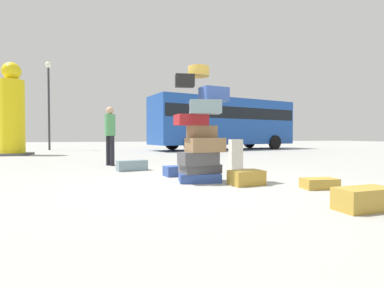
# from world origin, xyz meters

# --- Properties ---
(ground_plane) EXTENTS (80.00, 80.00, 0.00)m
(ground_plane) POSITION_xyz_m (0.00, 0.00, 0.00)
(ground_plane) COLOR #9E9E99
(suitcase_tower) EXTENTS (0.98, 0.77, 2.13)m
(suitcase_tower) POSITION_xyz_m (0.20, 0.12, 0.85)
(suitcase_tower) COLOR #334F99
(suitcase_tower) RESTS_ON ground
(suitcase_cream_white_trunk) EXTENTS (0.34, 0.41, 0.77)m
(suitcase_cream_white_trunk) POSITION_xyz_m (1.63, 1.84, 0.38)
(suitcase_cream_white_trunk) COLOR beige
(suitcase_cream_white_trunk) RESTS_ON ground
(suitcase_slate_foreground_far) EXTENTS (0.77, 0.47, 0.26)m
(suitcase_slate_foreground_far) POSITION_xyz_m (-0.94, 2.25, 0.13)
(suitcase_slate_foreground_far) COLOR gray
(suitcase_slate_foreground_far) RESTS_ON ground
(suitcase_navy_upright_blue) EXTENTS (0.80, 0.48, 0.21)m
(suitcase_navy_upright_blue) POSITION_xyz_m (0.05, 1.09, 0.11)
(suitcase_navy_upright_blue) COLOR #334F99
(suitcase_navy_upright_blue) RESTS_ON ground
(suitcase_tan_left_side) EXTENTS (0.57, 0.36, 0.17)m
(suitcase_tan_left_side) POSITION_xyz_m (1.86, -0.98, 0.08)
(suitcase_tan_left_side) COLOR #B28C33
(suitcase_tan_left_side) RESTS_ON ground
(suitcase_tan_foreground_near) EXTENTS (0.70, 0.37, 0.26)m
(suitcase_tan_foreground_near) POSITION_xyz_m (1.45, -2.25, 0.13)
(suitcase_tan_foreground_near) COLOR #B28C33
(suitcase_tan_foreground_near) RESTS_ON ground
(suitcase_tan_right_side) EXTENTS (0.63, 0.46, 0.25)m
(suitcase_tan_right_side) POSITION_xyz_m (0.88, -0.35, 0.13)
(suitcase_tan_right_side) COLOR #B28C33
(suitcase_tan_right_side) RESTS_ON ground
(person_bearded_onlooker) EXTENTS (0.30, 0.31, 1.69)m
(person_bearded_onlooker) POSITION_xyz_m (-1.48, 3.63, 1.01)
(person_bearded_onlooker) COLOR black
(person_bearded_onlooker) RESTS_ON ground
(yellow_dummy_statue) EXTENTS (1.40, 1.40, 4.11)m
(yellow_dummy_statue) POSITION_xyz_m (-5.77, 9.38, 1.83)
(yellow_dummy_statue) COLOR yellow
(yellow_dummy_statue) RESTS_ON ground
(parked_bus) EXTENTS (9.86, 4.79, 3.15)m
(parked_bus) POSITION_xyz_m (5.34, 12.10, 1.83)
(parked_bus) COLOR #1E4CA5
(parked_bus) RESTS_ON ground
(lamp_post) EXTENTS (0.36, 0.36, 5.35)m
(lamp_post) POSITION_xyz_m (-5.28, 14.14, 3.56)
(lamp_post) COLOR #333338
(lamp_post) RESTS_ON ground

